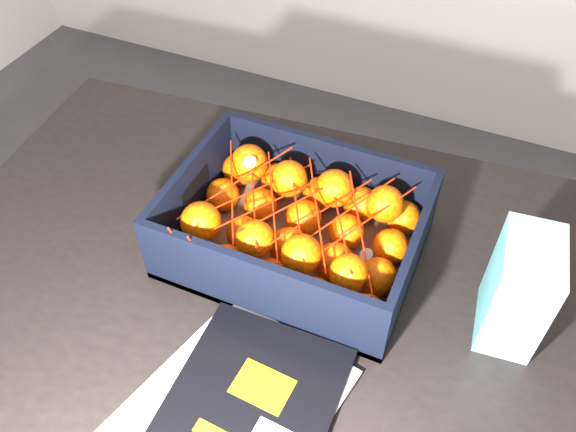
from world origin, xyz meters
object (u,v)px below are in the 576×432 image
at_px(magazine_stack, 235,411).
at_px(retail_carton, 518,290).
at_px(table, 291,327).
at_px(produce_crate, 296,234).

bearing_deg(magazine_stack, retail_carton, 43.26).
height_order(table, retail_carton, retail_carton).
relative_size(magazine_stack, retail_carton, 1.90).
bearing_deg(retail_carton, produce_crate, 172.60).
xyz_separation_m(magazine_stack, produce_crate, (-0.04, 0.29, 0.03)).
height_order(magazine_stack, produce_crate, produce_crate).
bearing_deg(retail_carton, magazine_stack, -142.33).
bearing_deg(table, magazine_stack, -86.90).
bearing_deg(table, retail_carton, 12.72).
distance_m(magazine_stack, produce_crate, 0.29).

